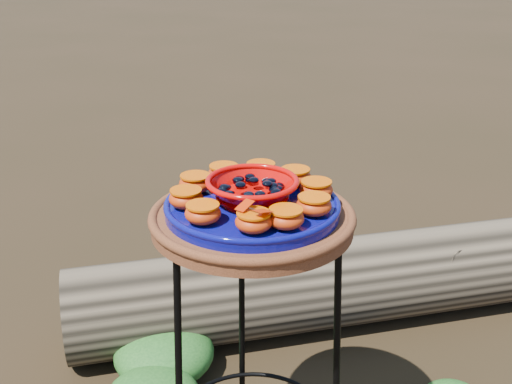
{
  "coord_description": "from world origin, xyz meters",
  "views": [
    {
      "loc": [
        -0.18,
        -1.26,
        1.31
      ],
      "look_at": [
        0.01,
        0.0,
        0.79
      ],
      "focal_mm": 45.0,
      "sensor_mm": 36.0,
      "label": 1
    }
  ],
  "objects": [
    {
      "name": "orange_half_3",
      "position": [
        0.14,
        0.0,
        0.78
      ],
      "size": [
        0.07,
        0.07,
        0.04
      ],
      "primitive_type": "ellipsoid",
      "color": "#A62700",
      "rests_on": "cobalt_plate"
    },
    {
      "name": "foliage_back",
      "position": [
        -0.22,
        0.44,
        0.08
      ],
      "size": [
        0.32,
        0.32,
        0.16
      ],
      "primitive_type": "ellipsoid",
      "color": "#194517",
      "rests_on": "ground"
    },
    {
      "name": "terracotta_saucer",
      "position": [
        0.0,
        0.0,
        0.72
      ],
      "size": [
        0.44,
        0.44,
        0.04
      ],
      "primitive_type": "cylinder",
      "color": "#3B1F10",
      "rests_on": "plant_stand"
    },
    {
      "name": "orange_half_8",
      "position": [
        -0.14,
        -0.0,
        0.78
      ],
      "size": [
        0.07,
        0.07,
        0.04
      ],
      "primitive_type": "ellipsoid",
      "color": "#A62700",
      "rests_on": "cobalt_plate"
    },
    {
      "name": "cobalt_plate",
      "position": [
        0.0,
        0.0,
        0.75
      ],
      "size": [
        0.38,
        0.38,
        0.03
      ],
      "primitive_type": "cylinder",
      "color": "#00064E",
      "rests_on": "terracotta_saucer"
    },
    {
      "name": "orange_half_4",
      "position": [
        0.11,
        0.09,
        0.78
      ],
      "size": [
        0.07,
        0.07,
        0.04
      ],
      "primitive_type": "ellipsoid",
      "color": "#A62700",
      "rests_on": "cobalt_plate"
    },
    {
      "name": "glass_gems",
      "position": [
        0.0,
        0.0,
        0.83
      ],
      "size": [
        0.15,
        0.15,
        0.03
      ],
      "primitive_type": null,
      "color": "black",
      "rests_on": "red_bowl"
    },
    {
      "name": "orange_half_5",
      "position": [
        0.04,
        0.14,
        0.78
      ],
      "size": [
        0.07,
        0.07,
        0.04
      ],
      "primitive_type": "ellipsoid",
      "color": "#A62700",
      "rests_on": "cobalt_plate"
    },
    {
      "name": "orange_half_9",
      "position": [
        -0.11,
        -0.09,
        0.78
      ],
      "size": [
        0.07,
        0.07,
        0.04
      ],
      "primitive_type": "ellipsoid",
      "color": "#A62700",
      "rests_on": "cobalt_plate"
    },
    {
      "name": "orange_half_7",
      "position": [
        -0.12,
        0.08,
        0.78
      ],
      "size": [
        0.07,
        0.07,
        0.04
      ],
      "primitive_type": "ellipsoid",
      "color": "#A62700",
      "rests_on": "cobalt_plate"
    },
    {
      "name": "orange_half_0",
      "position": [
        -0.02,
        -0.14,
        0.78
      ],
      "size": [
        0.07,
        0.07,
        0.04
      ],
      "primitive_type": "ellipsoid",
      "color": "#A62700",
      "rests_on": "cobalt_plate"
    },
    {
      "name": "red_bowl",
      "position": [
        0.0,
        0.0,
        0.79
      ],
      "size": [
        0.19,
        0.19,
        0.05
      ],
      "primitive_type": null,
      "color": "#C40603",
      "rests_on": "cobalt_plate"
    },
    {
      "name": "butterfly",
      "position": [
        -0.02,
        -0.14,
        0.81
      ],
      "size": [
        0.09,
        0.09,
        0.01
      ],
      "primitive_type": null,
      "rotation": [
        0.0,
        0.0,
        0.76
      ],
      "color": "#C32401",
      "rests_on": "orange_half_0"
    },
    {
      "name": "orange_half_1",
      "position": [
        0.05,
        -0.13,
        0.78
      ],
      "size": [
        0.07,
        0.07,
        0.04
      ],
      "primitive_type": "ellipsoid",
      "color": "#A62700",
      "rests_on": "cobalt_plate"
    },
    {
      "name": "driftwood_log",
      "position": [
        0.3,
        0.64,
        0.16
      ],
      "size": [
        1.7,
        0.6,
        0.31
      ],
      "primitive_type": null,
      "rotation": [
        0.0,
        0.0,
        0.1
      ],
      "color": "black",
      "rests_on": "ground"
    },
    {
      "name": "orange_half_6",
      "position": [
        -0.05,
        0.13,
        0.78
      ],
      "size": [
        0.07,
        0.07,
        0.04
      ],
      "primitive_type": "ellipsoid",
      "color": "#A62700",
      "rests_on": "cobalt_plate"
    },
    {
      "name": "plant_stand",
      "position": [
        0.0,
        0.0,
        0.35
      ],
      "size": [
        0.44,
        0.44,
        0.7
      ],
      "primitive_type": null,
      "color": "black",
      "rests_on": "ground"
    },
    {
      "name": "orange_half_2",
      "position": [
        0.12,
        -0.08,
        0.78
      ],
      "size": [
        0.07,
        0.07,
        0.04
      ],
      "primitive_type": "ellipsoid",
      "color": "#A62700",
      "rests_on": "cobalt_plate"
    }
  ]
}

